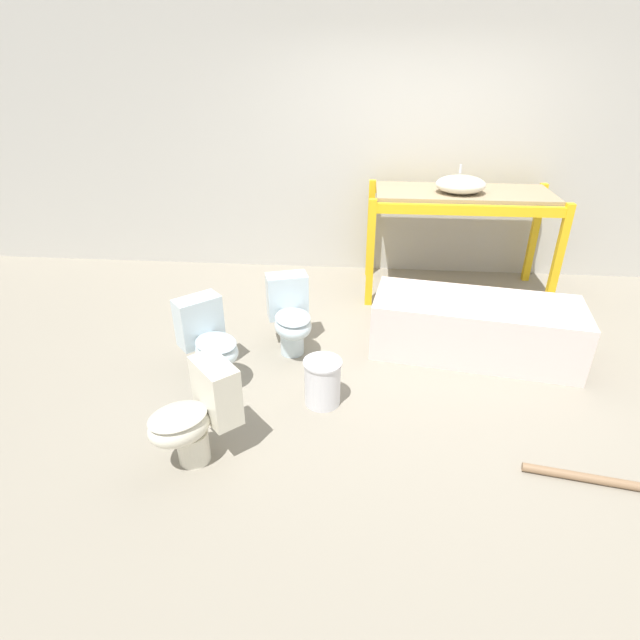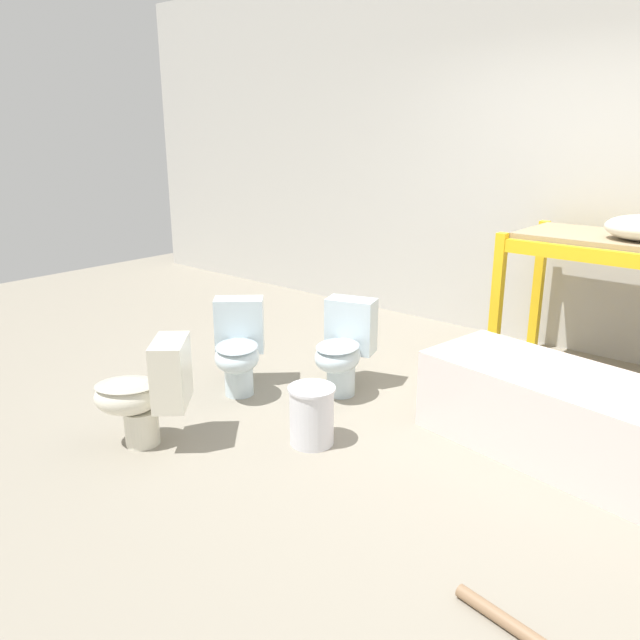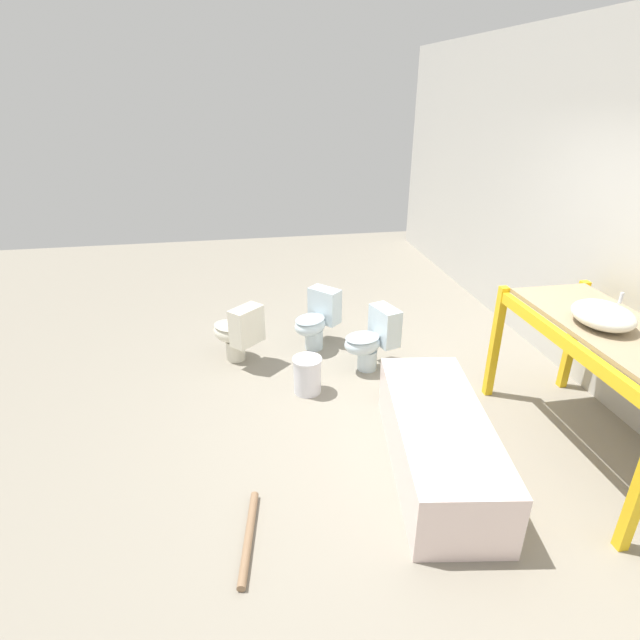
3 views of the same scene
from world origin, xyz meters
name	(u,v)px [view 2 (image 2 of 3)]	position (x,y,z in m)	size (l,w,h in m)	color
ground_plane	(467,432)	(0.00, 0.00, 0.00)	(12.00, 12.00, 0.00)	gray
warehouse_wall_rear	(604,150)	(0.00, 1.93, 1.60)	(10.80, 0.08, 3.20)	beige
bathtub_main	(572,413)	(0.57, 0.08, 0.28)	(1.73, 0.89, 0.48)	silver
toilet_near	(238,346)	(-1.50, -0.47, 0.33)	(0.60, 0.61, 0.63)	silver
toilet_far	(147,391)	(-1.34, -1.32, 0.33)	(0.61, 0.59, 0.63)	silver
toilet_extra	(344,346)	(-0.95, 0.00, 0.33)	(0.47, 0.60, 0.63)	silver
bucket_white	(312,414)	(-0.63, -0.70, 0.18)	(0.27, 0.27, 0.35)	silver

